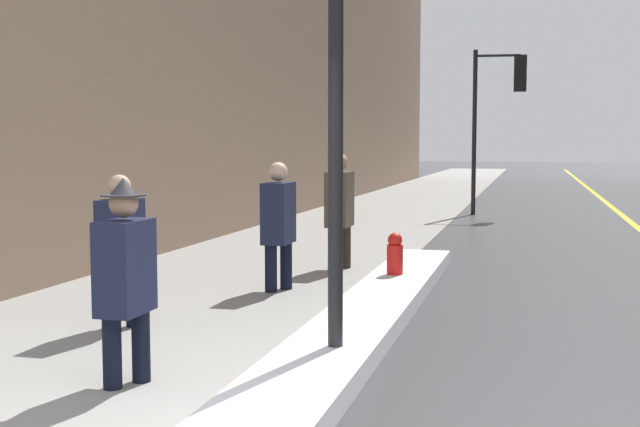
# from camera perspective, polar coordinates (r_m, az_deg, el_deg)

# --- Properties ---
(sidewalk_slab) EXTENTS (4.00, 80.00, 0.01)m
(sidewalk_slab) POSITION_cam_1_polar(r_m,az_deg,el_deg) (19.68, 3.71, -0.25)
(sidewalk_slab) COLOR gray
(sidewalk_slab) RESTS_ON ground
(road_centre_stripe) EXTENTS (0.16, 80.00, 0.00)m
(road_centre_stripe) POSITION_cam_1_polar(r_m,az_deg,el_deg) (19.44, 21.33, -0.66)
(road_centre_stripe) COLOR gold
(road_centre_stripe) RESTS_ON ground
(snow_bank_curb) EXTENTS (0.76, 8.10, 0.18)m
(snow_bank_curb) POSITION_cam_1_polar(r_m,az_deg,el_deg) (8.39, 3.89, -6.73)
(snow_bank_curb) COLOR white
(snow_bank_curb) RESTS_ON ground
(traffic_light_near) EXTENTS (1.31, 0.36, 4.14)m
(traffic_light_near) POSITION_cam_1_polar(r_m,az_deg,el_deg) (20.77, 12.78, 8.17)
(traffic_light_near) COLOR black
(traffic_light_near) RESTS_ON ground
(pedestrian_in_fedora) EXTENTS (0.33, 0.48, 1.55)m
(pedestrian_in_fedora) POSITION_cam_1_polar(r_m,az_deg,el_deg) (6.04, -13.69, -4.17)
(pedestrian_in_fedora) COLOR black
(pedestrian_in_fedora) RESTS_ON ground
(pedestrian_with_shoulder_bag) EXTENTS (0.28, 0.69, 1.50)m
(pedestrian_with_shoulder_bag) POSITION_cam_1_polar(r_m,az_deg,el_deg) (7.92, -13.93, -2.14)
(pedestrian_with_shoulder_bag) COLOR black
(pedestrian_with_shoulder_bag) RESTS_ON ground
(pedestrian_nearside) EXTENTS (0.30, 0.51, 1.57)m
(pedestrian_nearside) POSITION_cam_1_polar(r_m,az_deg,el_deg) (9.69, -2.98, -0.47)
(pedestrian_nearside) COLOR black
(pedestrian_nearside) RESTS_ON ground
(pedestrian_trailing) EXTENTS (0.31, 0.54, 1.66)m
(pedestrian_trailing) POSITION_cam_1_polar(r_m,az_deg,el_deg) (11.36, 1.40, 0.57)
(pedestrian_trailing) COLOR #2A241B
(pedestrian_trailing) RESTS_ON ground
(fire_hydrant) EXTENTS (0.20, 0.20, 0.70)m
(fire_hydrant) POSITION_cam_1_polar(r_m,az_deg,el_deg) (9.96, 5.34, -3.40)
(fire_hydrant) COLOR red
(fire_hydrant) RESTS_ON ground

